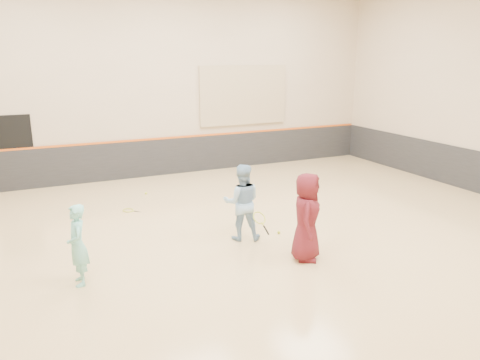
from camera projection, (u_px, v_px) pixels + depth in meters
name	position (u px, v px, depth m)	size (l,w,h in m)	color
room	(244.00, 200.00, 10.07)	(15.04, 12.04, 6.22)	tan
wainscot_back	(166.00, 157.00, 15.35)	(14.90, 0.04, 1.20)	#232326
accent_stripe	(166.00, 138.00, 15.18)	(14.90, 0.03, 0.06)	#D85914
acoustic_panel	(244.00, 95.00, 15.98)	(3.20, 0.08, 2.00)	tan
doorway	(13.00, 153.00, 13.40)	(1.10, 0.05, 2.20)	black
girl	(78.00, 245.00, 7.92)	(0.52, 0.34, 1.43)	#7CD8CE
instructor	(242.00, 202.00, 9.87)	(0.80, 0.62, 1.64)	#89B2D4
young_man	(307.00, 217.00, 8.87)	(0.84, 0.55, 1.72)	#57141C
held_racket	(259.00, 218.00, 9.66)	(0.49, 0.49, 0.50)	#C4D42E
spare_racket	(128.00, 209.00, 11.87)	(0.61, 0.61, 0.07)	#AEB828
ball_under_racket	(279.00, 232.00, 10.35)	(0.07, 0.07, 0.07)	#C0CE30
ball_in_hand	(316.00, 208.00, 8.78)	(0.07, 0.07, 0.07)	#C1D932
ball_beside_spare	(146.00, 193.00, 13.28)	(0.07, 0.07, 0.07)	yellow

